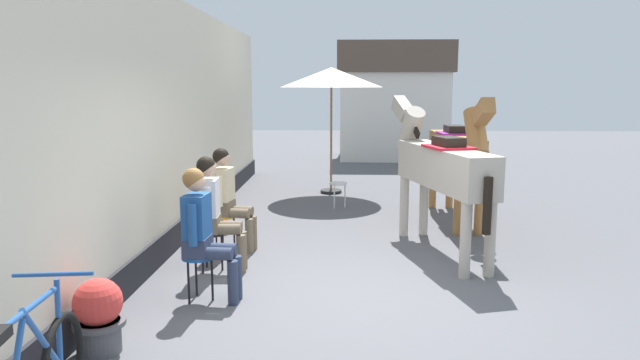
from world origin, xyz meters
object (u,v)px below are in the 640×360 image
at_px(seated_visitor_far, 228,194).
at_px(cafe_parasol, 331,78).
at_px(seated_visitor_middle, 214,208).
at_px(spare_stool_white, 338,186).
at_px(saddled_horse_far, 457,152).
at_px(flower_planter_near, 99,314).
at_px(seated_visitor_near, 203,228).
at_px(satchel_bag, 220,226).
at_px(saddled_horse_near, 440,166).

bearing_deg(seated_visitor_far, cafe_parasol, 72.97).
relative_size(seated_visitor_middle, cafe_parasol, 0.54).
bearing_deg(spare_stool_white, saddled_horse_far, -28.25).
bearing_deg(flower_planter_near, saddled_horse_far, 51.28).
xyz_separation_m(seated_visitor_near, seated_visitor_middle, (-0.10, 0.96, 0.00)).
bearing_deg(seated_visitor_near, seated_visitor_middle, 96.22).
relative_size(seated_visitor_near, flower_planter_near, 2.17).
xyz_separation_m(seated_visitor_near, satchel_bag, (-0.44, 2.74, -0.68)).
bearing_deg(cafe_parasol, seated_visitor_middle, -104.02).
relative_size(saddled_horse_near, satchel_bag, 10.46).
bearing_deg(spare_stool_white, seated_visitor_middle, -111.29).
relative_size(seated_visitor_far, flower_planter_near, 2.17).
relative_size(seated_visitor_near, satchel_bag, 4.96).
height_order(spare_stool_white, satchel_bag, spare_stool_white).
bearing_deg(flower_planter_near, spare_stool_white, 71.76).
bearing_deg(seated_visitor_near, flower_planter_near, -116.41).
bearing_deg(seated_visitor_near, saddled_horse_far, 47.92).
height_order(seated_visitor_near, saddled_horse_near, saddled_horse_near).
bearing_deg(seated_visitor_near, cafe_parasol, 79.07).
distance_m(saddled_horse_far, satchel_bag, 3.94).
bearing_deg(flower_planter_near, seated_visitor_far, 81.20).
bearing_deg(saddled_horse_near, seated_visitor_middle, -161.34).
bearing_deg(spare_stool_white, saddled_horse_near, -63.47).
bearing_deg(flower_planter_near, saddled_horse_near, 43.31).
relative_size(cafe_parasol, spare_stool_white, 5.61).
height_order(saddled_horse_far, satchel_bag, saddled_horse_far).
distance_m(saddled_horse_near, satchel_bag, 3.41).
bearing_deg(saddled_horse_far, seated_visitor_near, -132.08).
relative_size(spare_stool_white, satchel_bag, 1.64).
xyz_separation_m(flower_planter_near, satchel_bag, (0.16, 3.94, -0.23)).
relative_size(seated_visitor_middle, flower_planter_near, 2.17).
bearing_deg(seated_visitor_far, saddled_horse_near, 1.15).
xyz_separation_m(seated_visitor_near, saddled_horse_far, (3.26, 3.61, 0.38)).
height_order(seated_visitor_near, seated_visitor_middle, same).
xyz_separation_m(cafe_parasol, satchel_bag, (-1.61, -3.35, -2.26)).
distance_m(seated_visitor_middle, saddled_horse_near, 2.98).
height_order(flower_planter_near, satchel_bag, flower_planter_near).
distance_m(saddled_horse_near, cafe_parasol, 4.61).
bearing_deg(seated_visitor_near, satchel_bag, 99.01).
distance_m(seated_visitor_middle, satchel_bag, 1.94).
xyz_separation_m(saddled_horse_near, cafe_parasol, (-1.52, 4.18, 1.20)).
relative_size(seated_visitor_far, saddled_horse_far, 0.46).
distance_m(seated_visitor_near, cafe_parasol, 6.40).
distance_m(flower_planter_near, spare_stool_white, 6.15).
xyz_separation_m(seated_visitor_near, cafe_parasol, (1.18, 6.09, 1.59)).
xyz_separation_m(seated_visitor_far, cafe_parasol, (1.30, 4.24, 1.59)).
bearing_deg(cafe_parasol, flower_planter_near, -103.66).
distance_m(seated_visitor_near, satchel_bag, 2.86).
height_order(saddled_horse_near, satchel_bag, saddled_horse_near).
xyz_separation_m(seated_visitor_near, saddled_horse_near, (2.70, 1.91, 0.38)).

